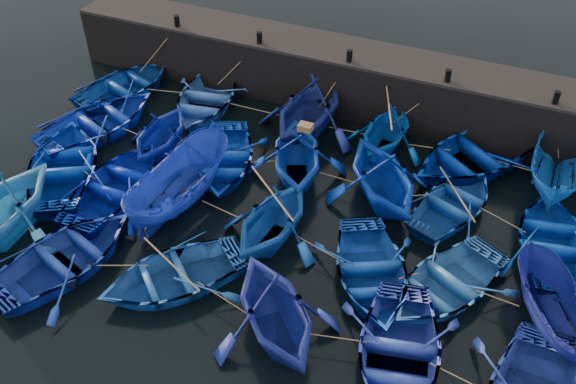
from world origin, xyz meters
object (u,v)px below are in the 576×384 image
at_px(boat_8, 223,158).
at_px(boat_13, 64,165).
at_px(boat_0, 126,85).
at_px(boat_20, 1,205).
at_px(wooden_crate, 305,127).

bearing_deg(boat_8, boat_13, -173.77).
xyz_separation_m(boat_0, boat_20, (1.26, -9.04, 0.76)).
xyz_separation_m(boat_0, wooden_crate, (9.58, -2.46, 1.93)).
xyz_separation_m(boat_13, wooden_crate, (8.44, 3.34, 1.87)).
relative_size(boat_0, wooden_crate, 9.71).
distance_m(boat_0, boat_20, 9.16).
bearing_deg(boat_0, boat_20, 118.02).
relative_size(boat_0, boat_8, 1.04).
height_order(boat_8, boat_13, boat_13).
bearing_deg(wooden_crate, boat_13, -158.42).
height_order(boat_8, wooden_crate, wooden_crate).
bearing_deg(boat_8, boat_20, -152.21).
distance_m(boat_0, boat_8, 7.11).
bearing_deg(boat_13, wooden_crate, 171.90).
height_order(boat_8, boat_20, boat_20).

